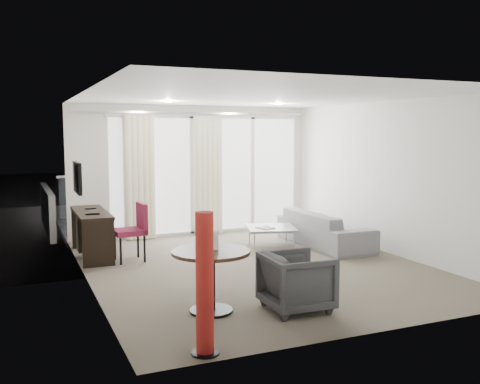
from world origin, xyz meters
name	(u,v)px	position (x,y,z in m)	size (l,w,h in m)	color
floor	(255,266)	(0.00, 0.00, 0.00)	(5.00, 6.00, 0.00)	brown
ceiling	(256,96)	(0.00, 0.00, 2.60)	(5.00, 6.00, 0.00)	white
wall_left	(86,190)	(-2.50, 0.00, 1.30)	(0.00, 6.00, 2.60)	silver
wall_right	(388,178)	(2.50, 0.00, 1.30)	(0.00, 6.00, 2.60)	silver
wall_front	(380,208)	(0.00, -3.00, 1.30)	(5.00, 0.00, 2.60)	silver
window_panel	(208,175)	(0.30, 2.98, 1.20)	(4.00, 0.02, 2.38)	white
window_frame	(208,175)	(0.30, 2.97, 1.20)	(4.10, 0.06, 2.44)	white
curtain_left	(140,178)	(-1.15, 2.82, 1.20)	(0.60, 0.20, 2.38)	#EEE8C9
curtain_right	(208,175)	(0.25, 2.82, 1.20)	(0.60, 0.20, 2.38)	#EEE8C9
curtain_track	(196,113)	(0.00, 2.82, 2.45)	(4.80, 0.04, 0.04)	#B2B2B7
downlight_a	(168,102)	(-0.90, 1.60, 2.59)	(0.12, 0.12, 0.02)	#FFE0B2
downlight_b	(278,104)	(1.20, 1.60, 2.59)	(0.12, 0.12, 0.02)	#FFE0B2
desk	(92,234)	(-2.23, 1.69, 0.38)	(0.51, 1.62, 0.76)	black
tv	(77,178)	(-2.46, 1.45, 1.35)	(0.05, 0.80, 0.50)	black
desk_chair	(129,232)	(-1.71, 1.12, 0.47)	(0.51, 0.48, 0.94)	maroon
round_table	(211,281)	(-1.35, -1.71, 0.36)	(0.90, 0.90, 0.72)	#332013
menu_card	(214,251)	(-1.32, -1.72, 0.72)	(0.12, 0.02, 0.22)	white
red_lamp	(205,284)	(-1.81, -2.81, 0.67)	(0.27, 0.27, 1.34)	#A3201B
tub_armchair	(297,282)	(-0.41, -2.04, 0.34)	(0.72, 0.74, 0.68)	#333335
coffee_table	(271,237)	(0.83, 1.12, 0.19)	(0.84, 0.84, 0.38)	gray
remote	(267,228)	(0.75, 1.10, 0.36)	(0.05, 0.17, 0.02)	black
magazine	(265,229)	(0.68, 1.05, 0.36)	(0.22, 0.28, 0.02)	gray
sofa	(324,228)	(1.82, 0.91, 0.32)	(2.16, 0.84, 0.63)	gray
terrace_slab	(186,224)	(0.30, 4.50, -0.06)	(5.60, 3.00, 0.12)	#4D4D50
rattan_chair_a	(207,206)	(0.52, 3.70, 0.44)	(0.60, 0.60, 0.89)	brown
rattan_chair_b	(260,200)	(2.12, 4.33, 0.43)	(0.59, 0.59, 0.86)	brown
rattan_table	(257,213)	(1.73, 3.62, 0.24)	(0.47, 0.47, 0.47)	brown
balustrade	(169,194)	(0.30, 5.95, 0.50)	(5.50, 0.06, 1.05)	#B2B2B7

